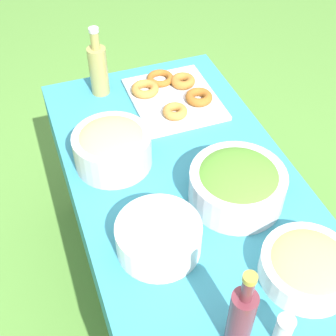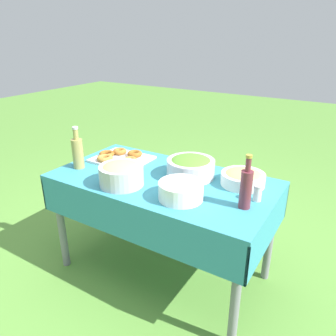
{
  "view_description": "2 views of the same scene",
  "coord_description": "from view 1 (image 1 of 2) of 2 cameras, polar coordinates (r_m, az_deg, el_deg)",
  "views": [
    {
      "loc": [
        -0.98,
        0.42,
        1.83
      ],
      "look_at": [
        -0.02,
        0.07,
        0.8
      ],
      "focal_mm": 50.0,
      "sensor_mm": 36.0,
      "label": 1
    },
    {
      "loc": [
        -1.0,
        1.55,
        1.54
      ],
      "look_at": [
        -0.01,
        -0.05,
        0.76
      ],
      "focal_mm": 35.0,
      "sensor_mm": 36.0,
      "label": 2
    }
  ],
  "objects": [
    {
      "name": "salt_shaker",
      "position": [
        1.22,
        13.95,
        -18.53
      ],
      "size": [
        0.05,
        0.05,
        0.09
      ],
      "color": "white",
      "rests_on": "picnic_table"
    },
    {
      "name": "olive_oil_bottle",
      "position": [
        1.87,
        -8.5,
        11.91
      ],
      "size": [
        0.07,
        0.07,
        0.28
      ],
      "color": "#998E4C",
      "rests_on": "picnic_table"
    },
    {
      "name": "salad_bowl",
      "position": [
        1.45,
        8.45,
        -1.88
      ],
      "size": [
        0.3,
        0.3,
        0.13
      ],
      "color": "silver",
      "rests_on": "picnic_table"
    },
    {
      "name": "wine_bottle",
      "position": [
        1.14,
        8.89,
        -17.57
      ],
      "size": [
        0.06,
        0.06,
        0.29
      ],
      "color": "maroon",
      "rests_on": "picnic_table"
    },
    {
      "name": "plate_stack",
      "position": [
        1.33,
        -1.15,
        -8.44
      ],
      "size": [
        0.24,
        0.24,
        0.1
      ],
      "color": "white",
      "rests_on": "picnic_table"
    },
    {
      "name": "donut_platter",
      "position": [
        1.86,
        0.63,
        8.88
      ],
      "size": [
        0.39,
        0.33,
        0.05
      ],
      "color": "silver",
      "rests_on": "picnic_table"
    },
    {
      "name": "ground_plane",
      "position": [
        2.12,
        1.62,
        -14.68
      ],
      "size": [
        14.0,
        14.0,
        0.0
      ],
      "primitive_type": "plane",
      "color": "#568C38"
    },
    {
      "name": "pasta_bowl",
      "position": [
        1.56,
        -6.81,
        2.65
      ],
      "size": [
        0.26,
        0.26,
        0.14
      ],
      "color": "#B2B7BC",
      "rests_on": "picnic_table"
    },
    {
      "name": "picnic_table",
      "position": [
        1.62,
        2.05,
        -3.79
      ],
      "size": [
        1.37,
        0.73,
        0.71
      ],
      "color": "teal",
      "rests_on": "ground_plane"
    },
    {
      "name": "bread_bowl",
      "position": [
        1.33,
        16.71,
        -11.36
      ],
      "size": [
        0.26,
        0.26,
        0.09
      ],
      "color": "white",
      "rests_on": "picnic_table"
    }
  ]
}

